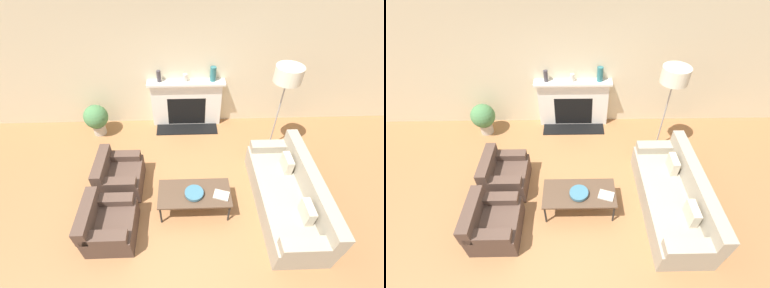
% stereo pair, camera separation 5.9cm
% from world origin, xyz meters
% --- Properties ---
extents(ground_plane, '(18.00, 18.00, 0.00)m').
position_xyz_m(ground_plane, '(0.00, 0.00, 0.00)').
color(ground_plane, '#99663D').
extents(wall_back, '(18.00, 0.06, 2.90)m').
position_xyz_m(wall_back, '(0.00, 2.85, 1.45)').
color(wall_back, beige).
rests_on(wall_back, ground_plane).
extents(fireplace, '(1.71, 0.59, 1.13)m').
position_xyz_m(fireplace, '(0.12, 2.71, 0.55)').
color(fireplace, silver).
rests_on(fireplace, ground_plane).
extents(couch, '(0.88, 2.20, 0.84)m').
position_xyz_m(couch, '(1.79, 0.27, 0.31)').
color(couch, '#9E937F').
rests_on(couch, ground_plane).
extents(armchair_near, '(0.75, 0.82, 0.71)m').
position_xyz_m(armchair_near, '(-1.15, -0.16, 0.28)').
color(armchair_near, '#4C382D').
rests_on(armchair_near, ground_plane).
extents(armchair_far, '(0.75, 0.82, 0.71)m').
position_xyz_m(armchair_far, '(-1.15, 0.81, 0.28)').
color(armchair_far, '#4C382D').
rests_on(armchair_far, ground_plane).
extents(coffee_table, '(1.20, 0.58, 0.45)m').
position_xyz_m(coffee_table, '(0.20, 0.27, 0.42)').
color(coffee_table, '#4C3828').
rests_on(coffee_table, ground_plane).
extents(bowl, '(0.31, 0.31, 0.07)m').
position_xyz_m(bowl, '(0.20, 0.23, 0.49)').
color(bowl, '#38667A').
rests_on(bowl, coffee_table).
extents(book, '(0.29, 0.25, 0.02)m').
position_xyz_m(book, '(0.64, 0.20, 0.46)').
color(book, '#B2A893').
rests_on(book, coffee_table).
extents(floor_lamp, '(0.50, 0.50, 1.90)m').
position_xyz_m(floor_lamp, '(1.91, 1.79, 1.68)').
color(floor_lamp, gray).
rests_on(floor_lamp, ground_plane).
extents(mantel_vase_left, '(0.09, 0.09, 0.25)m').
position_xyz_m(mantel_vase_left, '(-0.46, 2.72, 1.25)').
color(mantel_vase_left, '#3D383D').
rests_on(mantel_vase_left, fireplace).
extents(mantel_vase_center_left, '(0.10, 0.10, 0.16)m').
position_xyz_m(mantel_vase_center_left, '(0.10, 2.72, 1.21)').
color(mantel_vase_center_left, beige).
rests_on(mantel_vase_center_left, fireplace).
extents(mantel_vase_center_right, '(0.13, 0.13, 0.31)m').
position_xyz_m(mantel_vase_center_right, '(0.70, 2.72, 1.28)').
color(mantel_vase_center_right, '#28666B').
rests_on(mantel_vase_center_right, fireplace).
extents(potted_plant, '(0.53, 0.53, 0.74)m').
position_xyz_m(potted_plant, '(-1.91, 2.39, 0.43)').
color(potted_plant, '#B2A899').
rests_on(potted_plant, ground_plane).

